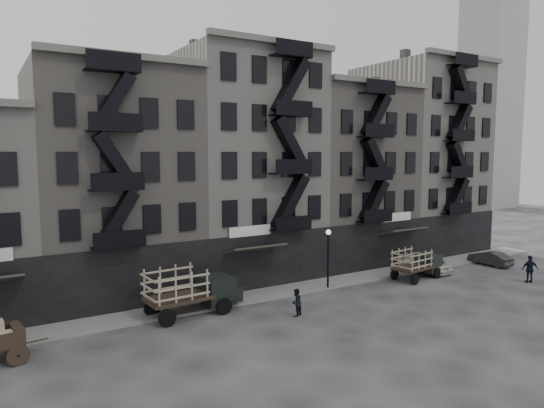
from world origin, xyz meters
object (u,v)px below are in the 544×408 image
car_east (425,262)px  pedestrian_mid (296,302)px  car_far (490,258)px  policeman (530,269)px  stake_truck_west (191,287)px  stake_truck_east (418,261)px

car_east → pedestrian_mid: bearing=-171.7°
car_far → policeman: 5.65m
car_far → policeman: policeman is taller
stake_truck_west → stake_truck_east: 18.04m
stake_truck_east → policeman: stake_truck_east is taller
car_far → pedestrian_mid: pedestrian_mid is taller
stake_truck_east → stake_truck_west: bearing=168.4°
pedestrian_mid → car_east: bearing=166.1°
car_east → pedestrian_mid: size_ratio=2.76×
car_east → car_far: bearing=-16.8°
policeman → stake_truck_east: bearing=-7.7°
car_far → stake_truck_west: bearing=-3.2°
car_east → car_far: (6.50, -1.41, -0.17)m
car_far → pedestrian_mid: size_ratio=2.24×
pedestrian_mid → policeman: (19.01, -2.97, 0.20)m
car_far → policeman: bearing=62.8°
policeman → pedestrian_mid: bearing=23.1°
stake_truck_west → policeman: 25.06m
stake_truck_west → car_far: size_ratio=1.61×
stake_truck_east → car_far: bearing=-8.5°
stake_truck_west → car_east: size_ratio=1.31×
stake_truck_west → stake_truck_east: stake_truck_west is taller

